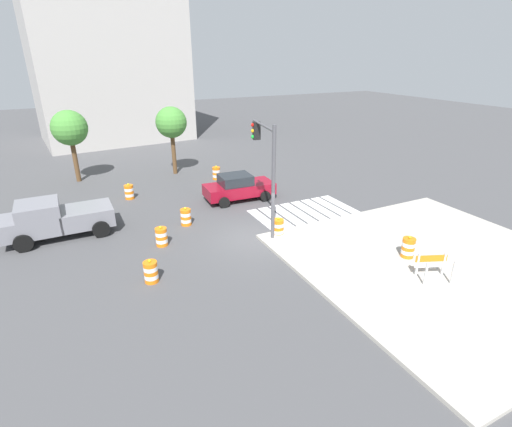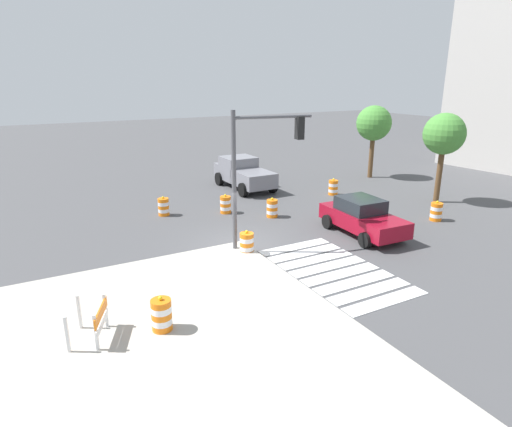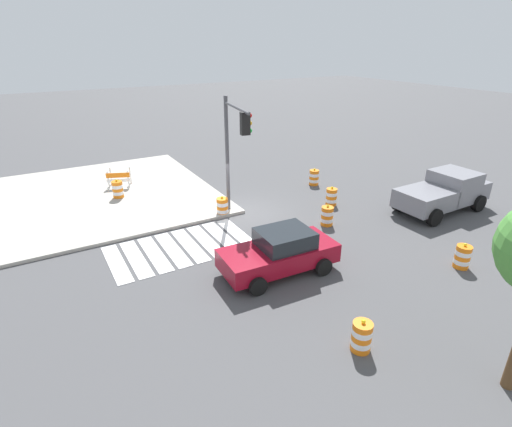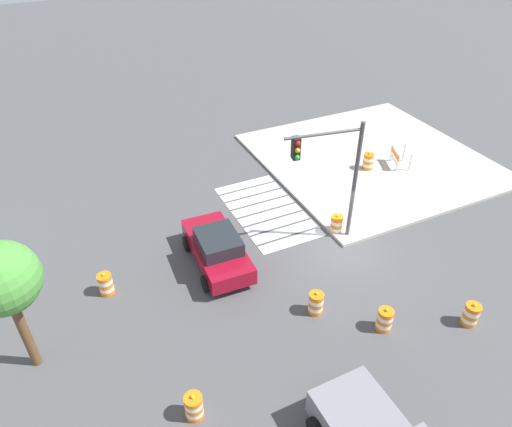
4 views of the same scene
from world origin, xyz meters
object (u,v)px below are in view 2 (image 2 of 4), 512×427
object	(u,v)px
traffic_barrel_crosswalk_end	(164,207)
traffic_barrel_median_near	(333,188)
construction_barricade	(95,319)
traffic_barrel_near_corner	(272,208)
traffic_barrel_on_sidewalk	(162,315)
pickup_truck	(242,173)
traffic_barrel_median_far	(226,205)
traffic_light_pole	(262,155)
street_tree_streetside_near	(374,124)
street_tree_streetside_mid	(444,135)
sports_car	(362,217)
traffic_barrel_far_curb	(247,244)
traffic_barrel_lane_center	(436,212)

from	to	relation	value
traffic_barrel_crosswalk_end	traffic_barrel_median_near	distance (m)	10.30
traffic_barrel_median_near	construction_barricade	xyz separation A→B (m)	(9.28, -15.21, 0.27)
traffic_barrel_near_corner	traffic_barrel_on_sidewalk	size ratio (longest dim) A/B	1.00
pickup_truck	traffic_barrel_median_far	world-z (taller)	pickup_truck
traffic_barrel_on_sidewalk	traffic_light_pole	size ratio (longest dim) A/B	0.19
construction_barricade	street_tree_streetside_near	world-z (taller)	street_tree_streetside_near
traffic_barrel_near_corner	construction_barricade	distance (m)	12.14
traffic_barrel_near_corner	traffic_barrel_median_far	size ratio (longest dim) A/B	1.00
street_tree_streetside_near	street_tree_streetside_mid	world-z (taller)	street_tree_streetside_near
pickup_truck	traffic_barrel_median_near	bearing A→B (deg)	43.14
street_tree_streetside_near	traffic_barrel_crosswalk_end	bearing A→B (deg)	-83.62
sports_car	construction_barricade	distance (m)	12.41
traffic_light_pole	traffic_barrel_near_corner	bearing A→B (deg)	143.35
traffic_barrel_near_corner	traffic_light_pole	xyz separation A→B (m)	(3.44, -2.56, 3.46)
traffic_light_pole	street_tree_streetside_mid	size ratio (longest dim) A/B	1.10
traffic_barrel_median_near	traffic_barrel_on_sidewalk	size ratio (longest dim) A/B	1.00
traffic_barrel_near_corner	traffic_barrel_median_near	distance (m)	5.85
sports_car	traffic_barrel_near_corner	world-z (taller)	sports_car
pickup_truck	street_tree_streetside_near	size ratio (longest dim) A/B	1.03
sports_car	traffic_barrel_far_curb	bearing A→B (deg)	-93.65
traffic_barrel_near_corner	traffic_barrel_median_near	xyz separation A→B (m)	(-2.01, 5.49, 0.00)
traffic_barrel_near_corner	street_tree_streetside_mid	xyz separation A→B (m)	(2.09, 9.64, 3.36)
traffic_barrel_near_corner	traffic_barrel_lane_center	bearing A→B (deg)	57.36
sports_car	traffic_light_pole	xyz separation A→B (m)	(-0.66, -4.84, 3.10)
sports_car	street_tree_streetside_mid	bearing A→B (deg)	105.28
traffic_barrel_near_corner	construction_barricade	xyz separation A→B (m)	(7.27, -9.72, 0.27)
traffic_barrel_crosswalk_end	traffic_barrel_median_far	size ratio (longest dim) A/B	1.00
traffic_barrel_median_near	traffic_light_pole	size ratio (longest dim) A/B	0.19
traffic_barrel_lane_center	street_tree_streetside_mid	world-z (taller)	street_tree_streetside_mid
sports_car	traffic_barrel_lane_center	bearing A→B (deg)	86.43
traffic_barrel_median_near	traffic_barrel_median_far	size ratio (longest dim) A/B	1.00
traffic_barrel_on_sidewalk	street_tree_streetside_mid	bearing A→B (deg)	107.55
pickup_truck	traffic_barrel_far_curb	world-z (taller)	pickup_truck
traffic_barrel_near_corner	traffic_barrel_median_near	size ratio (longest dim) A/B	1.00
pickup_truck	traffic_light_pole	distance (m)	10.93
traffic_barrel_near_corner	traffic_light_pole	distance (m)	5.51
traffic_light_pole	street_tree_streetside_mid	bearing A→B (deg)	96.30
traffic_barrel_on_sidewalk	traffic_light_pole	distance (m)	7.70
traffic_barrel_on_sidewalk	traffic_barrel_crosswalk_end	bearing A→B (deg)	162.72
traffic_barrel_crosswalk_end	street_tree_streetside_mid	xyz separation A→B (m)	(5.00, 14.41, 3.36)
pickup_truck	traffic_barrel_median_far	xyz separation A→B (m)	(4.53, -3.29, -0.52)
traffic_barrel_near_corner	street_tree_streetside_mid	world-z (taller)	street_tree_streetside_mid
traffic_barrel_median_near	street_tree_streetside_mid	bearing A→B (deg)	45.30
traffic_barrel_median_near	street_tree_streetside_mid	xyz separation A→B (m)	(4.11, 4.15, 3.36)
street_tree_streetside_near	construction_barricade	bearing A→B (deg)	-59.93
sports_car	pickup_truck	xyz separation A→B (m)	(-10.38, -0.79, 0.16)
pickup_truck	traffic_barrel_median_near	xyz separation A→B (m)	(4.26, 3.99, -0.52)
traffic_barrel_median_near	traffic_barrel_median_far	distance (m)	7.29
traffic_barrel_far_curb	traffic_barrel_median_far	bearing A→B (deg)	163.78
traffic_barrel_near_corner	construction_barricade	world-z (taller)	construction_barricade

